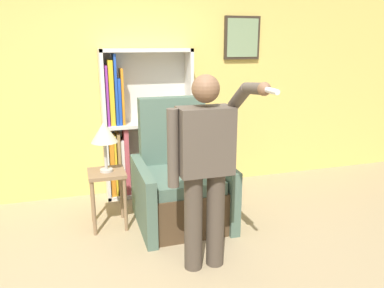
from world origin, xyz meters
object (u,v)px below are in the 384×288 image
side_table (107,184)px  armchair (180,186)px  bookcase (137,128)px  person_standing (205,163)px  table_lamp (104,134)px

side_table → armchair: bearing=-5.3°
bookcase → armchair: bookcase is taller
person_standing → side_table: bearing=125.7°
person_standing → side_table: size_ratio=2.70×
armchair → side_table: armchair is taller
bookcase → side_table: bearing=-119.4°
person_standing → table_lamp: 1.20m
bookcase → person_standing: bearing=-81.5°
table_lamp → armchair: bearing=-5.3°
armchair → side_table: size_ratio=2.14×
person_standing → table_lamp: bearing=125.7°
person_standing → side_table: (-0.70, 0.98, -0.46)m
side_table → table_lamp: (-0.00, 0.00, 0.52)m
person_standing → table_lamp: person_standing is taller
person_standing → side_table: person_standing is taller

